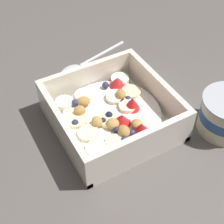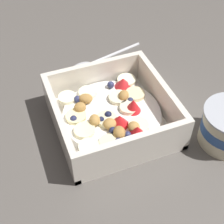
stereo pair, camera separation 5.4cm
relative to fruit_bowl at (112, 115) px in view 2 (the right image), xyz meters
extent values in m
plane|color=#56514C|center=(0.01, -0.01, -0.02)|extent=(2.40, 2.40, 0.00)
cube|color=white|center=(0.00, 0.00, -0.02)|extent=(0.19, 0.19, 0.01)
cube|color=white|center=(0.00, -0.09, 0.01)|extent=(0.19, 0.01, 0.07)
cube|color=white|center=(0.00, 0.09, 0.01)|extent=(0.19, 0.01, 0.07)
cube|color=white|center=(-0.09, 0.00, 0.01)|extent=(0.01, 0.17, 0.07)
cube|color=white|center=(0.09, 0.00, 0.01)|extent=(0.01, 0.17, 0.07)
cylinder|color=white|center=(0.00, 0.00, 0.00)|extent=(0.17, 0.17, 0.02)
cylinder|color=#F4EAB7|center=(0.01, -0.01, 0.01)|extent=(0.04, 0.04, 0.01)
cylinder|color=beige|center=(-0.01, -0.06, 0.01)|extent=(0.05, 0.05, 0.01)
cylinder|color=#F4EAB7|center=(0.02, -0.06, 0.01)|extent=(0.05, 0.05, 0.01)
cylinder|color=#F7EFC6|center=(0.00, 0.03, 0.01)|extent=(0.04, 0.04, 0.01)
cylinder|color=#F7EFC6|center=(-0.06, -0.02, 0.01)|extent=(0.04, 0.04, 0.01)
cylinder|color=#F7EFC6|center=(-0.06, -0.06, 0.01)|extent=(0.04, 0.04, 0.01)
cylinder|color=beige|center=(-0.03, 0.05, 0.01)|extent=(0.04, 0.04, 0.01)
cylinder|color=#F4EAB7|center=(0.06, -0.03, 0.01)|extent=(0.04, 0.04, 0.01)
cylinder|color=#F7EFC6|center=(-0.03, 0.02, 0.01)|extent=(0.05, 0.05, 0.01)
cylinder|color=#F7EFC6|center=(0.04, 0.03, 0.01)|extent=(0.04, 0.04, 0.01)
cylinder|color=#F7EFC6|center=(0.06, -0.06, 0.01)|extent=(0.04, 0.04, 0.01)
cylinder|color=#F7EFC6|center=(-0.07, 0.05, 0.01)|extent=(0.04, 0.04, 0.01)
cone|color=red|center=(0.03, 0.00, 0.01)|extent=(0.04, 0.04, 0.02)
cone|color=red|center=(0.06, 0.02, 0.02)|extent=(0.04, 0.04, 0.02)
cone|color=red|center=(0.01, 0.04, 0.02)|extent=(0.04, 0.04, 0.02)
cone|color=red|center=(-0.06, 0.04, 0.01)|extent=(0.04, 0.04, 0.02)
sphere|color=#191E3D|center=(0.01, -0.01, 0.01)|extent=(0.01, 0.01, 0.01)
sphere|color=#23284C|center=(-0.01, -0.07, 0.01)|extent=(0.01, 0.01, 0.01)
sphere|color=navy|center=(0.06, 0.00, 0.01)|extent=(0.01, 0.01, 0.01)
sphere|color=navy|center=(-0.05, -0.05, 0.01)|extent=(0.01, 0.01, 0.01)
sphere|color=navy|center=(0.06, -0.01, 0.01)|extent=(0.01, 0.01, 0.01)
sphere|color=#191E3D|center=(0.01, -0.02, 0.01)|extent=(0.01, 0.01, 0.01)
sphere|color=#23284C|center=(-0.02, -0.05, 0.01)|extent=(0.01, 0.01, 0.01)
sphere|color=navy|center=(-0.06, 0.02, 0.01)|extent=(0.01, 0.01, 0.01)
sphere|color=navy|center=(-0.01, 0.04, 0.01)|extent=(0.01, 0.01, 0.01)
sphere|color=#23284C|center=(0.04, -0.02, 0.01)|extent=(0.01, 0.01, 0.01)
ellipsoid|color=#AD7F42|center=(-0.04, -0.03, 0.01)|extent=(0.03, 0.03, 0.02)
ellipsoid|color=tan|center=(0.01, -0.03, 0.01)|extent=(0.02, 0.02, 0.02)
ellipsoid|color=tan|center=(0.03, -0.01, 0.01)|extent=(0.03, 0.03, 0.02)
ellipsoid|color=#AD7F42|center=(-0.03, 0.03, 0.01)|extent=(0.03, 0.03, 0.02)
ellipsoid|color=tan|center=(0.05, 0.02, 0.01)|extent=(0.03, 0.03, 0.02)
ellipsoid|color=#AD7F42|center=(0.05, -0.01, 0.01)|extent=(0.03, 0.02, 0.02)
ellipsoid|color=#AD7F42|center=(-0.02, -0.05, 0.01)|extent=(0.02, 0.02, 0.02)
ellipsoid|color=silver|center=(-0.17, 0.00, -0.02)|extent=(0.04, 0.05, 0.01)
cylinder|color=silver|center=(-0.19, 0.08, -0.02)|extent=(0.04, 0.12, 0.01)
camera|label=1|loc=(0.33, -0.18, 0.40)|focal=52.03mm
camera|label=2|loc=(0.35, -0.14, 0.40)|focal=52.03mm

